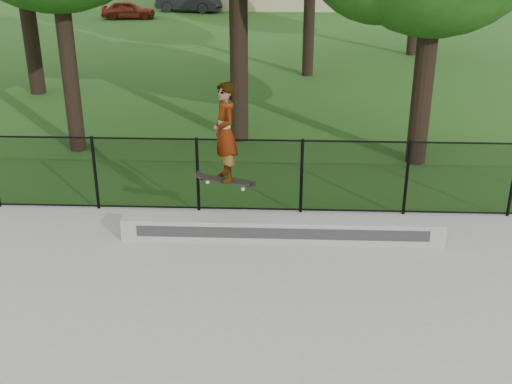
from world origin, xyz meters
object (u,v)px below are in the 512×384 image
car_b (189,1)px  skater_airborne (225,134)px  car_a (128,10)px  grind_ledge (282,230)px  car_c (334,0)px

car_b → skater_airborne: bearing=-158.7°
car_b → skater_airborne: 30.67m
car_a → skater_airborne: skater_airborne is taller
skater_airborne → car_b: bearing=99.2°
grind_ledge → car_c: size_ratio=1.42×
grind_ledge → skater_airborne: 2.06m
grind_ledge → car_b: bearing=101.1°
car_a → car_b: (3.03, 3.05, 0.14)m
car_a → car_b: 4.30m
grind_ledge → car_a: 28.50m
grind_ledge → skater_airborne: bearing=-173.1°
car_c → skater_airborne: size_ratio=2.21×
grind_ledge → car_a: car_a is taller
car_a → car_c: size_ratio=0.74×
grind_ledge → car_c: (3.06, 31.16, 0.37)m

